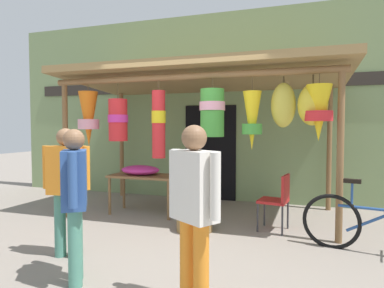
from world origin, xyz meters
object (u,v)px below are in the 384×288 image
Objects in this scene: folding_chair at (278,197)px; customer_foreground at (75,194)px; shopper_by_bananas at (66,182)px; flower_heap_on_table at (141,170)px; wicker_basket_by_table at (194,222)px; vendor_in_orange at (194,203)px; display_table at (145,180)px; parked_bicycle at (377,226)px.

folding_chair is 2.96m from customer_foreground.
folding_chair is 0.55× the size of shopper_by_bananas.
flower_heap_on_table is 1.53m from wicker_basket_by_table.
vendor_in_orange is (1.88, -2.76, 0.13)m from flower_heap_on_table.
flower_heap_on_table is 0.46× the size of shopper_by_bananas.
wicker_basket_by_table is (1.14, -0.67, -0.49)m from display_table.
flower_heap_on_table is at bearing 166.11° from parked_bicycle.
vendor_in_orange is at bearing -132.43° from parked_bicycle.
flower_heap_on_table is 0.46× the size of customer_foreground.
vendor_in_orange is at bearing -5.47° from customer_foreground.
customer_foreground is at bearing -106.93° from wicker_basket_by_table.
vendor_in_orange reaches higher than display_table.
wicker_basket_by_table is at bearing -162.57° from folding_chair.
vendor_in_orange is (1.81, -2.76, 0.30)m from display_table.
parked_bicycle is (3.52, -0.89, -0.26)m from display_table.
vendor_in_orange is 1.02× the size of customer_foreground.
vendor_in_orange reaches higher than wicker_basket_by_table.
display_table is 2.28× the size of wicker_basket_by_table.
parked_bicycle is (3.59, -0.89, -0.43)m from flower_heap_on_table.
flower_heap_on_table is 2.11m from shopper_by_bananas.
flower_heap_on_table is 0.45× the size of vendor_in_orange.
vendor_in_orange is at bearing -101.88° from folding_chair.
customer_foreground is at bearing -76.88° from flower_heap_on_table.
display_table is at bearing 149.52° from wicker_basket_by_table.
folding_chair is at bearing 38.04° from shopper_by_bananas.
flower_heap_on_table is at bearing 124.22° from vendor_in_orange.
wicker_basket_by_table is (1.21, -0.67, -0.65)m from flower_heap_on_table.
display_table is 0.70× the size of parked_bicycle.
folding_chair is at bearing 153.87° from parked_bicycle.
vendor_in_orange is at bearing -56.79° from display_table.
shopper_by_bananas is (-0.52, 0.54, 0.00)m from customer_foreground.
display_table is 0.80× the size of customer_foreground.
shopper_by_bananas reaches higher than wicker_basket_by_table.
display_table is 2.35m from folding_chair.
folding_chair is at bearing 78.12° from vendor_in_orange.
shopper_by_bananas is (0.09, -2.10, 0.11)m from flower_heap_on_table.
wicker_basket_by_table is 0.34× the size of vendor_in_orange.
vendor_in_orange is at bearing -55.78° from flower_heap_on_table.
customer_foreground is at bearing -127.28° from folding_chair.
display_table is 1.42m from wicker_basket_by_table.
folding_chair is 1.58× the size of wicker_basket_by_table.
flower_heap_on_table is 1.32× the size of wicker_basket_by_table.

